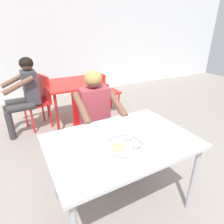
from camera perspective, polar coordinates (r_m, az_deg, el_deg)
ground_plane at (r=2.10m, az=5.26°, el=-27.11°), size 12.00×12.00×0.05m
back_wall at (r=4.88m, az=-21.28°, el=23.68°), size 12.00×0.12×3.40m
table_foreground at (r=1.66m, az=2.70°, el=-10.43°), size 1.22×0.84×0.74m
thali_tray at (r=1.53m, az=3.94°, el=-9.96°), size 0.31×0.31×0.03m
drinking_cup at (r=1.81m, az=7.24°, el=-3.10°), size 0.07×0.07×0.09m
chair_foreground at (r=2.50m, az=-6.24°, el=-2.41°), size 0.46×0.45×0.87m
diner_foreground at (r=2.22m, az=-4.45°, el=-0.09°), size 0.51×0.57×1.18m
table_background_red at (r=3.44m, az=-11.50°, el=7.48°), size 0.96×0.89×0.73m
chair_red_left at (r=3.44m, az=-20.86°, el=3.95°), size 0.47×0.48×0.89m
chair_red_right at (r=3.77m, az=-2.03°, el=6.66°), size 0.39×0.39×0.82m
patron_background at (r=3.29m, az=-24.84°, el=6.21°), size 0.56×0.50×1.21m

